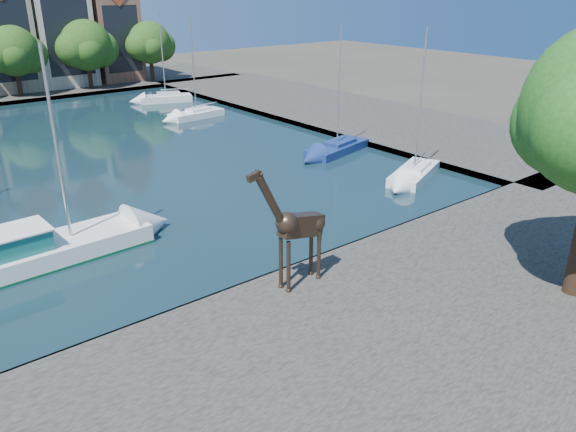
{
  "coord_description": "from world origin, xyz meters",
  "views": [
    {
      "loc": [
        -13.94,
        -17.33,
        12.1
      ],
      "look_at": [
        -0.12,
        -0.0,
        2.89
      ],
      "focal_mm": 35.0,
      "sensor_mm": 36.0,
      "label": 1
    }
  ],
  "objects": [
    {
      "name": "sailboat_right_a",
      "position": [
        14.78,
        5.22,
        0.56
      ],
      "size": [
        5.89,
        3.92,
        9.63
      ],
      "color": "white",
      "rests_on": "water_basin"
    },
    {
      "name": "townhouse_east_mid",
      "position": [
        8.5,
        55.99,
        8.1
      ],
      "size": [
        6.43,
        9.18,
        16.65
      ],
      "color": "beige",
      "rests_on": "far_quay"
    },
    {
      "name": "far_tree_east",
      "position": [
        10.11,
        50.49,
        5.24
      ],
      "size": [
        7.54,
        5.8,
        7.84
      ],
      "color": "#332114",
      "rests_on": "far_quay"
    },
    {
      "name": "ground",
      "position": [
        0.0,
        0.0,
        0.0
      ],
      "size": [
        160.0,
        160.0,
        0.0
      ],
      "primitive_type": "plane",
      "color": "#38332B",
      "rests_on": "ground"
    },
    {
      "name": "townhouse_east_end",
      "position": [
        15.0,
        55.99,
        7.11
      ],
      "size": [
        5.44,
        9.18,
        14.43
      ],
      "color": "brown",
      "rests_on": "far_quay"
    },
    {
      "name": "sailboat_right_c",
      "position": [
        12.62,
        30.17,
        0.57
      ],
      "size": [
        5.54,
        2.39,
        9.15
      ],
      "color": "white",
      "rests_on": "water_basin"
    },
    {
      "name": "far_tree_far_east",
      "position": [
        18.09,
        50.49,
        5.08
      ],
      "size": [
        6.76,
        5.2,
        7.36
      ],
      "color": "#332114",
      "rests_on": "far_quay"
    },
    {
      "name": "right_quay",
      "position": [
        25.0,
        24.0,
        0.25
      ],
      "size": [
        14.0,
        52.0,
        0.5
      ],
      "primitive_type": "cube",
      "color": "#44413B",
      "rests_on": "ground"
    },
    {
      "name": "sailboat_right_d",
      "position": [
        13.99,
        39.13,
        0.64
      ],
      "size": [
        5.79,
        3.65,
        9.36
      ],
      "color": "silver",
      "rests_on": "water_basin"
    },
    {
      "name": "near_quay",
      "position": [
        0.0,
        -7.0,
        0.25
      ],
      "size": [
        50.0,
        14.0,
        0.5
      ],
      "primitive_type": "cube",
      "color": "#44413B",
      "rests_on": "ground"
    },
    {
      "name": "far_tree_mid_east",
      "position": [
        2.1,
        50.49,
        5.13
      ],
      "size": [
        7.02,
        5.4,
        7.52
      ],
      "color": "#332114",
      "rests_on": "far_quay"
    },
    {
      "name": "giraffe_statue",
      "position": [
        -0.92,
        -1.52,
        3.14
      ],
      "size": [
        3.76,
        0.73,
        5.37
      ],
      "color": "#312318",
      "rests_on": "near_quay"
    },
    {
      "name": "motorsailer",
      "position": [
        -8.32,
        7.99,
        0.83
      ],
      "size": [
        9.42,
        3.15,
        9.74
      ],
      "color": "silver",
      "rests_on": "water_basin"
    },
    {
      "name": "water_basin",
      "position": [
        0.0,
        24.0,
        0.04
      ],
      "size": [
        38.0,
        50.0,
        0.08
      ],
      "primitive_type": "cube",
      "color": "black",
      "rests_on": "ground"
    },
    {
      "name": "sailboat_right_b",
      "position": [
        15.0,
        12.93,
        0.55
      ],
      "size": [
        6.3,
        3.41,
        9.33
      ],
      "color": "navy",
      "rests_on": "water_basin"
    }
  ]
}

